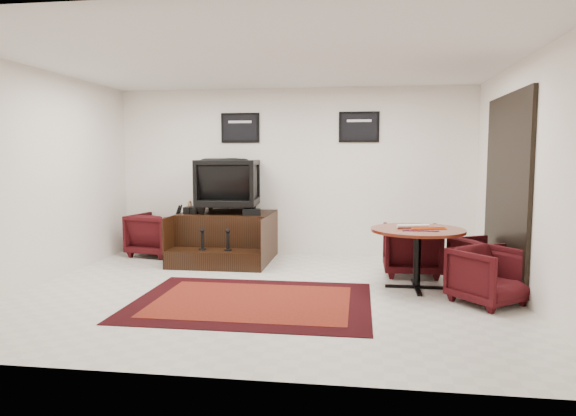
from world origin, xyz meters
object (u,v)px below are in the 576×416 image
Objects in this scene: meeting_table at (418,236)px; table_chair_corner at (489,273)px; shine_podium at (227,238)px; armchair_side at (156,232)px; table_chair_window at (483,259)px; shine_chair at (228,182)px; table_chair_back at (412,247)px.

meeting_table reaches higher than table_chair_corner.
armchair_side is (-1.27, 0.19, 0.04)m from shine_podium.
shine_podium reaches higher than table_chair_window.
shine_podium is at bearing 44.87° from table_chair_window.
shine_chair reaches higher than shine_podium.
table_chair_corner is at bearing -39.37° from meeting_table.
table_chair_back is (2.87, -0.82, -0.85)m from shine_chair.
table_chair_window is 0.95× the size of table_chair_corner.
shine_chair is at bearing 110.06° from table_chair_corner.
table_chair_window is at bearing 153.69° from table_chair_back.
shine_podium is 1.93× the size of armchair_side.
shine_chair is 1.53m from armchair_side.
armchair_side is 1.11× the size of table_chair_corner.
armchair_side is 0.67× the size of meeting_table.
table_chair_corner reaches higher than table_chair_window.
armchair_side reaches higher than table_chair_window.
table_chair_back reaches higher than table_chair_corner.
meeting_table reaches higher than shine_podium.
shine_podium is 3.21m from meeting_table.
table_chair_back is (2.87, -0.67, 0.04)m from shine_podium.
armchair_side is 5.17m from table_chair_window.
shine_podium is 4.13m from table_chair_corner.
armchair_side is at bearing -11.76° from table_chair_back.
shine_chair is 3.32m from meeting_table.
table_chair_corner is (-0.15, -0.93, 0.02)m from table_chair_window.
table_chair_window is (3.74, -1.10, -0.02)m from shine_podium.
meeting_table is 1.74× the size of table_chair_window.
meeting_table is at bearing 170.13° from armchair_side.
shine_podium is 2.26× the size of table_chair_window.
armchair_side is 4.45m from meeting_table.
armchair_side is at bearing 46.84° from table_chair_window.
armchair_side is at bearing 158.47° from meeting_table.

